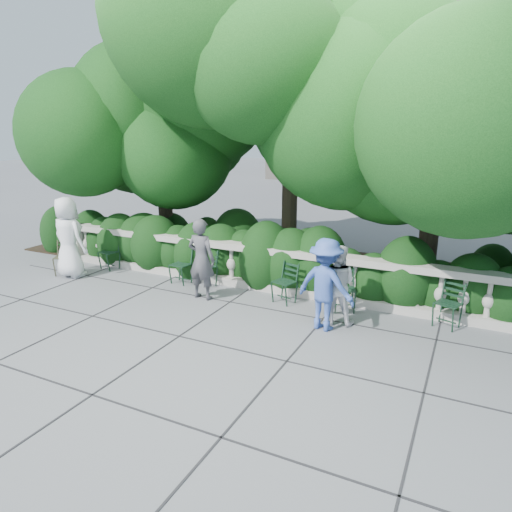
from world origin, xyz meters
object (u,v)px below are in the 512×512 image
at_px(person_businessman, 68,237).
at_px(chair_e, 344,313).
at_px(chair_a, 201,287).
at_px(chair_d, 280,304).
at_px(chair_b, 106,270).
at_px(chair_weathered, 64,276).
at_px(person_woman_grey, 201,259).
at_px(chair_c, 177,285).
at_px(person_casual_man, 336,284).
at_px(person_older_blue, 326,285).
at_px(chair_f, 442,329).

bearing_deg(person_businessman, chair_e, -167.73).
height_order(chair_a, chair_d, same).
bearing_deg(chair_d, chair_b, -166.73).
xyz_separation_m(chair_d, chair_e, (1.31, 0.12, 0.00)).
bearing_deg(chair_weathered, person_woman_grey, -25.75).
bearing_deg(person_businessman, chair_b, -111.44).
relative_size(chair_b, chair_c, 1.00).
xyz_separation_m(chair_c, chair_d, (2.59, -0.08, 0.00)).
height_order(chair_e, person_casual_man, person_casual_man).
height_order(chair_b, chair_e, same).
distance_m(person_businessman, person_older_blue, 6.43).
distance_m(chair_b, chair_f, 7.96).
bearing_deg(person_older_blue, chair_f, -143.90).
bearing_deg(chair_b, chair_e, 10.09).
distance_m(chair_b, chair_c, 2.30).
xyz_separation_m(chair_weathered, person_businessman, (0.18, 0.12, 0.96)).
height_order(chair_a, person_older_blue, person_older_blue).
distance_m(chair_d, chair_e, 1.32).
bearing_deg(chair_a, person_older_blue, 3.75).
bearing_deg(chair_b, person_businessman, -107.46).
distance_m(chair_a, chair_f, 5.10).
distance_m(chair_f, person_older_blue, 2.26).
xyz_separation_m(chair_weathered, person_older_blue, (6.61, -0.10, 0.83)).
bearing_deg(chair_e, person_casual_man, -117.90).
bearing_deg(person_businessman, person_older_blue, -175.06).
distance_m(person_casual_man, person_older_blue, 0.35).
bearing_deg(person_businessman, chair_weathered, 41.81).
height_order(chair_weathered, person_businessman, person_businessman).
bearing_deg(chair_f, chair_a, -161.35).
relative_size(chair_weathered, person_businessman, 0.44).
distance_m(chair_b, person_casual_man, 6.22).
height_order(person_casual_man, person_older_blue, person_older_blue).
height_order(chair_b, person_casual_man, person_casual_man).
height_order(chair_c, chair_d, same).
xyz_separation_m(person_businessman, person_casual_man, (6.52, 0.10, -0.22)).
relative_size(chair_a, chair_f, 1.00).
bearing_deg(person_woman_grey, chair_d, -164.92).
bearing_deg(chair_f, chair_e, -159.29).
bearing_deg(chair_a, chair_e, 18.42).
distance_m(person_businessman, person_woman_grey, 3.66).
bearing_deg(chair_weathered, chair_e, -23.09).
relative_size(chair_weathered, person_woman_grey, 0.49).
distance_m(chair_f, person_businessman, 8.42).
height_order(chair_c, chair_e, same).
bearing_deg(chair_weathered, chair_c, -15.62).
xyz_separation_m(chair_a, chair_c, (-0.56, -0.13, 0.00)).
bearing_deg(chair_e, chair_b, 156.99).
relative_size(chair_b, person_casual_man, 0.57).
distance_m(chair_weathered, person_businessman, 0.99).
distance_m(chair_e, chair_f, 1.76).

